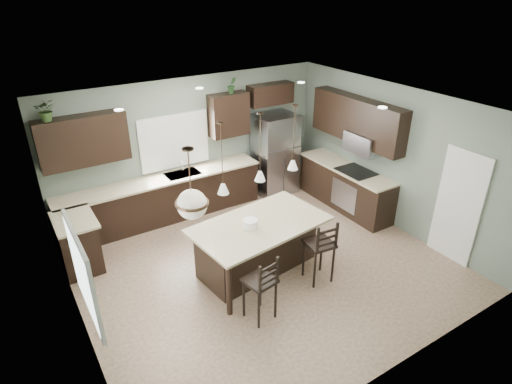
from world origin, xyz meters
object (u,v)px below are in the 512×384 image
object	(u,v)px
kitchen_island	(260,247)
bar_stool_left	(260,287)
refrigerator	(275,154)
bar_stool_right	(319,250)
serving_dish	(250,224)
plant_back_left	(46,110)

from	to	relation	value
kitchen_island	bar_stool_left	world-z (taller)	bar_stool_left
refrigerator	bar_stool_right	xyz separation A→B (m)	(-1.27, -3.12, -0.35)
serving_dish	bar_stool_right	xyz separation A→B (m)	(0.87, -0.71, -0.42)
serving_dish	bar_stool_left	size ratio (longest dim) A/B	0.22
kitchen_island	bar_stool_right	world-z (taller)	bar_stool_right
bar_stool_right	plant_back_left	bearing A→B (deg)	140.80
refrigerator	plant_back_left	xyz separation A→B (m)	(-4.47, 0.22, 1.66)
bar_stool_left	bar_stool_right	bearing A→B (deg)	0.93
serving_dish	bar_stool_right	size ratio (longest dim) A/B	0.21
serving_dish	bar_stool_left	distance (m)	1.14
refrigerator	bar_stool_left	size ratio (longest dim) A/B	1.68
refrigerator	serving_dish	world-z (taller)	refrigerator
kitchen_island	bar_stool_left	size ratio (longest dim) A/B	2.02
bar_stool_left	kitchen_island	bearing A→B (deg)	47.68
refrigerator	bar_stool_left	bearing A→B (deg)	-127.46
kitchen_island	bar_stool_left	bearing A→B (deg)	-129.46
bar_stool_right	plant_back_left	xyz separation A→B (m)	(-3.20, 3.34, 2.01)
bar_stool_left	plant_back_left	size ratio (longest dim) A/B	2.95
kitchen_island	bar_stool_right	bearing A→B (deg)	-54.15
bar_stool_left	plant_back_left	xyz separation A→B (m)	(-1.90, 3.58, 2.04)
serving_dish	plant_back_left	world-z (taller)	plant_back_left
plant_back_left	bar_stool_right	bearing A→B (deg)	-46.24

